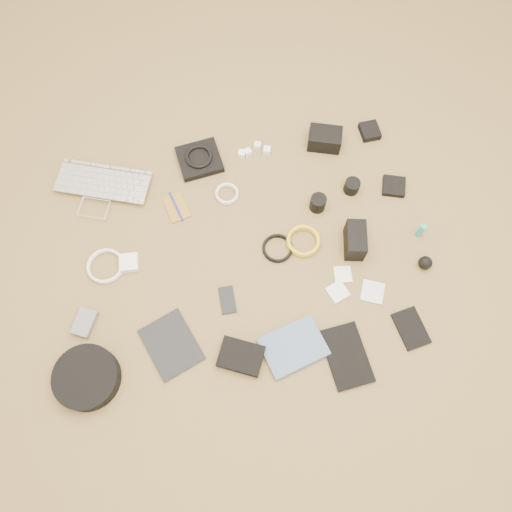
{
  "coord_description": "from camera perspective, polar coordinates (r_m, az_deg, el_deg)",
  "views": [
    {
      "loc": [
        -0.08,
        -0.73,
        1.78
      ],
      "look_at": [
        0.03,
        -0.02,
        0.02
      ],
      "focal_mm": 35.0,
      "sensor_mm": 36.0,
      "label": 1
    }
  ],
  "objects": [
    {
      "name": "filter_case_mid",
      "position": [
        1.92,
        9.88,
        -2.1
      ],
      "size": [
        0.07,
        0.07,
        0.01
      ],
      "primitive_type": "cube",
      "rotation": [
        0.0,
        0.0,
        -0.07
      ],
      "color": "silver",
      "rests_on": "ground"
    },
    {
      "name": "headphone_pouch",
      "position": [
        2.12,
        -6.49,
        10.9
      ],
      "size": [
        0.2,
        0.19,
        0.03
      ],
      "primitive_type": "cube",
      "rotation": [
        0.0,
        0.0,
        0.17
      ],
      "color": "black",
      "rests_on": "ground"
    },
    {
      "name": "lens_cleaner",
      "position": [
        2.03,
        18.3,
        2.78
      ],
      "size": [
        0.02,
        0.02,
        0.08
      ],
      "primitive_type": "cylinder",
      "rotation": [
        0.0,
        0.0,
        0.05
      ],
      "color": "teal",
      "rests_on": "ground"
    },
    {
      "name": "lens_b",
      "position": [
        2.06,
        10.9,
        7.83
      ],
      "size": [
        0.06,
        0.06,
        0.06
      ],
      "primitive_type": "cylinder",
      "rotation": [
        0.0,
        0.0,
        -0.05
      ],
      "color": "black",
      "rests_on": "ground"
    },
    {
      "name": "headphones",
      "position": [
        2.1,
        -6.55,
        11.23
      ],
      "size": [
        0.15,
        0.15,
        0.01
      ],
      "primitive_type": "torus",
      "rotation": [
        0.0,
        0.0,
        -0.43
      ],
      "color": "black",
      "rests_on": "headphone_pouch"
    },
    {
      "name": "charger_d",
      "position": [
        2.13,
        -0.95,
        11.77
      ],
      "size": [
        0.04,
        0.04,
        0.03
      ],
      "primitive_type": "cube",
      "rotation": [
        0.0,
        0.0,
        0.37
      ],
      "color": "white",
      "rests_on": "ground"
    },
    {
      "name": "card_reader",
      "position": [
        2.12,
        15.47,
        7.69
      ],
      "size": [
        0.11,
        0.11,
        0.02
      ],
      "primitive_type": "cube",
      "rotation": [
        0.0,
        0.0,
        -0.29
      ],
      "color": "black",
      "rests_on": "ground"
    },
    {
      "name": "notebook_black_a",
      "position": [
        1.84,
        10.31,
        -11.18
      ],
      "size": [
        0.16,
        0.24,
        0.02
      ],
      "primitive_type": "cube",
      "rotation": [
        0.0,
        0.0,
        0.13
      ],
      "color": "black",
      "rests_on": "ground"
    },
    {
      "name": "pen_blue",
      "position": [
        2.03,
        -9.12,
        5.63
      ],
      "size": [
        0.05,
        0.14,
        0.01
      ],
      "primitive_type": "cylinder",
      "rotation": [
        1.57,
        0.0,
        0.31
      ],
      "color": "#1421AA",
      "rests_on": "notebook_olive"
    },
    {
      "name": "drive_case",
      "position": [
        1.8,
        -1.72,
        -11.41
      ],
      "size": [
        0.18,
        0.16,
        0.04
      ],
      "primitive_type": "cube",
      "rotation": [
        0.0,
        0.0,
        -0.41
      ],
      "color": "black",
      "rests_on": "ground"
    },
    {
      "name": "cable_black",
      "position": [
        1.93,
        2.47,
        0.83
      ],
      "size": [
        0.14,
        0.14,
        0.01
      ],
      "primitive_type": "torus",
      "rotation": [
        0.0,
        0.0,
        0.2
      ],
      "color": "black",
      "rests_on": "ground"
    },
    {
      "name": "lens_a",
      "position": [
        2.0,
        7.09,
        6.03
      ],
      "size": [
        0.08,
        0.08,
        0.07
      ],
      "primitive_type": "cylinder",
      "rotation": [
        0.0,
        0.0,
        0.26
      ],
      "color": "black",
      "rests_on": "ground"
    },
    {
      "name": "cable_yellow",
      "position": [
        1.95,
        5.41,
        1.63
      ],
      "size": [
        0.15,
        0.15,
        0.01
      ],
      "primitive_type": "torus",
      "rotation": [
        0.0,
        0.0,
        -0.18
      ],
      "color": "gold",
      "rests_on": "ground"
    },
    {
      "name": "phone",
      "position": [
        1.86,
        -3.29,
        -5.04
      ],
      "size": [
        0.06,
        0.11,
        0.01
      ],
      "primitive_type": "cube",
      "rotation": [
        0.0,
        0.0,
        0.04
      ],
      "color": "black",
      "rests_on": "ground"
    },
    {
      "name": "laptop",
      "position": [
        2.12,
        -17.43,
        6.72
      ],
      "size": [
        0.44,
        0.37,
        0.03
      ],
      "primitive_type": "imported",
      "rotation": [
        0.0,
        0.0,
        -0.32
      ],
      "color": "silver",
      "rests_on": "ground"
    },
    {
      "name": "flash",
      "position": [
        1.93,
        11.27,
        1.78
      ],
      "size": [
        0.09,
        0.14,
        0.1
      ],
      "primitive_type": "cube",
      "rotation": [
        0.0,
        0.0,
        -0.18
      ],
      "color": "black",
      "rests_on": "ground"
    },
    {
      "name": "filter_case_right",
      "position": [
        1.92,
        13.17,
        -4.03
      ],
      "size": [
        0.11,
        0.11,
        0.01
      ],
      "primitive_type": "cube",
      "rotation": [
        0.0,
        0.0,
        -0.38
      ],
      "color": "silver",
      "rests_on": "ground"
    },
    {
      "name": "air_blower",
      "position": [
        1.99,
        18.78,
        -0.74
      ],
      "size": [
        0.06,
        0.06,
        0.05
      ],
      "primitive_type": "sphere",
      "rotation": [
        0.0,
        0.0,
        -0.06
      ],
      "color": "black",
      "rests_on": "ground"
    },
    {
      "name": "headphone_case",
      "position": [
        1.87,
        -18.77,
        -13.02
      ],
      "size": [
        0.24,
        0.24,
        0.06
      ],
      "primitive_type": "cylinder",
      "rotation": [
        0.0,
        0.0,
        0.09
      ],
      "color": "black",
      "rests_on": "ground"
    },
    {
      "name": "lens_pouch",
      "position": [
        2.24,
        12.86,
        13.75
      ],
      "size": [
        0.08,
        0.09,
        0.03
      ],
      "primitive_type": "cube",
      "rotation": [
        0.0,
        0.0,
        0.08
      ],
      "color": "black",
      "rests_on": "ground"
    },
    {
      "name": "cable_white_b",
      "position": [
        1.99,
        -16.78,
        -1.16
      ],
      "size": [
        0.17,
        0.17,
        0.01
      ],
      "primitive_type": "torus",
      "rotation": [
        0.0,
        0.0,
        0.21
      ],
      "color": "white",
      "rests_on": "ground"
    },
    {
      "name": "paperback",
      "position": [
        1.81,
        5.52,
        -12.59
      ],
      "size": [
        0.26,
        0.22,
        0.02
      ],
      "primitive_type": "imported",
      "rotation": [
        0.0,
        0.0,
        1.87
      ],
      "color": "#485C7A",
      "rests_on": "ground"
    },
    {
      "name": "notebook_olive",
      "position": [
        2.03,
        -9.09,
        5.53
      ],
      "size": [
        0.11,
        0.14,
        0.01
      ],
      "primitive_type": "cube",
      "rotation": [
        0.0,
        0.0,
        0.27
      ],
      "color": "olive",
      "rests_on": "ground"
    },
    {
      "name": "battery_charger",
      "position": [
        1.93,
        -18.99,
        -7.24
      ],
      "size": [
        0.1,
        0.12,
        0.03
      ],
      "primitive_type": "cube",
      "rotation": [
        0.0,
        0.0,
        -0.42
      ],
      "color": "slate",
      "rests_on": "ground"
    },
    {
      "name": "charger_b",
      "position": [
        2.13,
        1.26,
        11.97
      ],
      "size": [
        0.04,
        0.04,
        0.03
      ],
      "primitive_type": "cube",
      "rotation": [
        0.0,
        0.0,
        -0.29
      ],
      "color": "white",
      "rests_on": "ground"
    },
    {
      "name": "filter_case_left",
      "position": [
        1.89,
        9.31,
        -4.07
      ],
      "size": [
        0.09,
        0.09,
        0.01
      ],
      "primitive_type": "cube",
      "rotation": [
        0.0,
        0.0,
        0.39
      ],
      "color": "silver",
      "rests_on": "ground"
    },
    {
      "name": "dslr_camera",
      "position": [
        2.16,
        7.86,
        13.12
      ],
      "size": [
        0.16,
        0.13,
        0.08
      ],
      "primitive_type": "cube",
      "rotation": [
        0.0,
        0.0,
        -0.28
      ],
      "color": "black",
      "rests_on": "ground"
    },
    {
      "name": "cable_white_a",
      "position": [
        2.04,
        -3.34,
        7.05
      ],
      "size": [
        0.12,
        0.12,
        0.01
      ],
      "primitive_type": "torus",
      "rotation": [
        0.0,
        0.0,
        0.23
      ],
      "color": "white",
      "rests_on": "ground"
    },
    {
      "name": "charger_c",
      "position": [
        2.15,
        0.17,
        12.52
      ],
      "size": [
        0.04,
        0.04,
        0.03
      ],
      "primitive_type": "cube",
      "rotation": [
        0.0,
        0.0,
        -0.35
      ],
      "color": "white",
      "rests_on": "ground"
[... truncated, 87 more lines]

